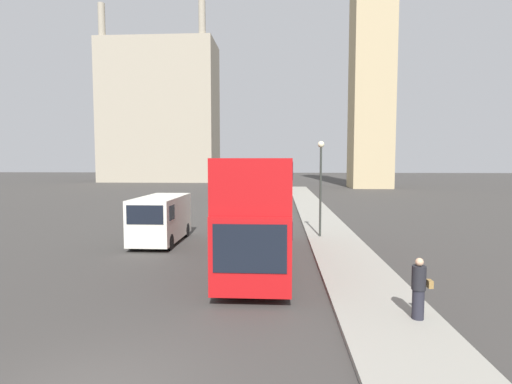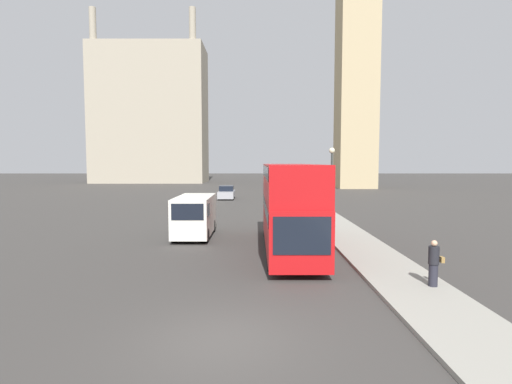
{
  "view_description": "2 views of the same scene",
  "coord_description": "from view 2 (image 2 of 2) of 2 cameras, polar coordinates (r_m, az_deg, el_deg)",
  "views": [
    {
      "loc": [
        3.44,
        -6.54,
        4.29
      ],
      "look_at": [
        2.32,
        12.24,
        2.86
      ],
      "focal_mm": 28.0,
      "sensor_mm": 36.0,
      "label": 1
    },
    {
      "loc": [
        0.87,
        -9.79,
        4.5
      ],
      "look_at": [
        0.82,
        16.62,
        2.52
      ],
      "focal_mm": 28.0,
      "sensor_mm": 36.0,
      "label": 2
    }
  ],
  "objects": [
    {
      "name": "white_van",
      "position": [
        24.23,
        -8.67,
        -3.31
      ],
      "size": [
        2.09,
        5.08,
        2.45
      ],
      "color": "silver",
      "rests_on": "ground_plane"
    },
    {
      "name": "ground_plane",
      "position": [
        10.81,
        -4.84,
        -20.32
      ],
      "size": [
        300.0,
        300.0,
        0.0
      ],
      "primitive_type": "plane",
      "color": "#383533"
    },
    {
      "name": "sidewalk_strip",
      "position": [
        12.08,
        28.79,
        -17.73
      ],
      "size": [
        2.79,
        120.0,
        0.15
      ],
      "color": "gray",
      "rests_on": "ground_plane"
    },
    {
      "name": "street_lamp",
      "position": [
        25.82,
        10.87,
        2.32
      ],
      "size": [
        0.36,
        0.36,
        5.26
      ],
      "color": "#2D332D",
      "rests_on": "sidewalk_strip"
    },
    {
      "name": "red_double_decker_bus",
      "position": [
        20.25,
        4.94,
        -1.53
      ],
      "size": [
        2.5,
        10.95,
        4.39
      ],
      "color": "#B71114",
      "rests_on": "ground_plane"
    },
    {
      "name": "parked_sedan",
      "position": [
        49.01,
        -4.11,
        -0.14
      ],
      "size": [
        1.89,
        4.49,
        1.62
      ],
      "color": "#99999E",
      "rests_on": "ground_plane"
    },
    {
      "name": "building_block_distant",
      "position": [
        92.71,
        -14.71,
        10.57
      ],
      "size": [
        24.15,
        11.58,
        36.17
      ],
      "color": "#9E937F",
      "rests_on": "ground_plane"
    },
    {
      "name": "pedestrian",
      "position": [
        15.48,
        24.17,
        -9.28
      ],
      "size": [
        0.52,
        0.36,
        1.63
      ],
      "color": "#23232D",
      "rests_on": "sidewalk_strip"
    }
  ]
}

